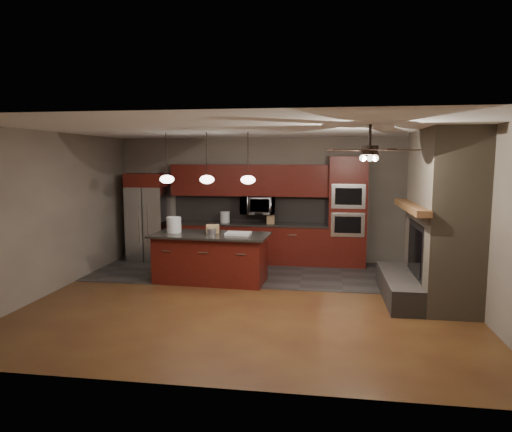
% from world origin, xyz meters
% --- Properties ---
extents(ground, '(7.00, 7.00, 0.00)m').
position_xyz_m(ground, '(0.00, 0.00, 0.00)').
color(ground, brown).
rests_on(ground, ground).
extents(ceiling, '(7.00, 6.00, 0.02)m').
position_xyz_m(ceiling, '(0.00, 0.00, 2.80)').
color(ceiling, white).
rests_on(ceiling, back_wall).
extents(back_wall, '(7.00, 0.02, 2.80)m').
position_xyz_m(back_wall, '(0.00, 3.00, 1.40)').
color(back_wall, gray).
rests_on(back_wall, ground).
extents(right_wall, '(0.02, 6.00, 2.80)m').
position_xyz_m(right_wall, '(3.50, 0.00, 1.40)').
color(right_wall, gray).
rests_on(right_wall, ground).
extents(left_wall, '(0.02, 6.00, 2.80)m').
position_xyz_m(left_wall, '(-3.50, 0.00, 1.40)').
color(left_wall, gray).
rests_on(left_wall, ground).
extents(slate_tile_patch, '(7.00, 2.40, 0.01)m').
position_xyz_m(slate_tile_patch, '(0.00, 1.80, 0.01)').
color(slate_tile_patch, '#322F2D').
rests_on(slate_tile_patch, ground).
extents(fireplace_column, '(1.30, 2.10, 2.80)m').
position_xyz_m(fireplace_column, '(3.04, 0.40, 1.30)').
color(fireplace_column, '#756854').
rests_on(fireplace_column, ground).
extents(back_cabinetry, '(3.59, 0.64, 2.20)m').
position_xyz_m(back_cabinetry, '(-0.48, 2.74, 0.89)').
color(back_cabinetry, '#56140F').
rests_on(back_cabinetry, ground).
extents(oven_tower, '(0.80, 0.63, 2.38)m').
position_xyz_m(oven_tower, '(1.70, 2.69, 1.19)').
color(oven_tower, '#56140F').
rests_on(oven_tower, ground).
extents(microwave, '(0.73, 0.41, 0.50)m').
position_xyz_m(microwave, '(-0.27, 2.75, 1.30)').
color(microwave, silver).
rests_on(microwave, back_cabinetry).
extents(refrigerator, '(0.85, 0.75, 2.00)m').
position_xyz_m(refrigerator, '(-2.80, 2.62, 1.00)').
color(refrigerator, silver).
rests_on(refrigerator, ground).
extents(kitchen_island, '(2.25, 1.12, 0.92)m').
position_xyz_m(kitchen_island, '(-0.92, 0.98, 0.46)').
color(kitchen_island, '#56140F').
rests_on(kitchen_island, ground).
extents(white_bucket, '(0.36, 0.36, 0.30)m').
position_xyz_m(white_bucket, '(-1.65, 1.05, 1.07)').
color(white_bucket, silver).
rests_on(white_bucket, kitchen_island).
extents(paint_can, '(0.21, 0.21, 0.11)m').
position_xyz_m(paint_can, '(-0.88, 0.93, 0.98)').
color(paint_can, '#A5A5AA').
rests_on(paint_can, kitchen_island).
extents(paint_tray, '(0.46, 0.33, 0.05)m').
position_xyz_m(paint_tray, '(-0.39, 0.99, 0.94)').
color(paint_tray, silver).
rests_on(paint_tray, kitchen_island).
extents(cardboard_box, '(0.28, 0.22, 0.16)m').
position_xyz_m(cardboard_box, '(-0.91, 1.11, 1.00)').
color(cardboard_box, tan).
rests_on(cardboard_box, kitchen_island).
extents(counter_bucket, '(0.22, 0.22, 0.24)m').
position_xyz_m(counter_bucket, '(-1.01, 2.70, 1.02)').
color(counter_bucket, silver).
rests_on(counter_bucket, back_cabinetry).
extents(counter_box, '(0.19, 0.16, 0.19)m').
position_xyz_m(counter_box, '(0.03, 2.65, 0.99)').
color(counter_box, '#99754F').
rests_on(counter_box, back_cabinetry).
extents(pendant_left, '(0.26, 0.26, 0.92)m').
position_xyz_m(pendant_left, '(-1.65, 0.70, 1.96)').
color(pendant_left, black).
rests_on(pendant_left, ceiling).
extents(pendant_center, '(0.26, 0.26, 0.92)m').
position_xyz_m(pendant_center, '(-0.90, 0.70, 1.96)').
color(pendant_center, black).
rests_on(pendant_center, ceiling).
extents(pendant_right, '(0.26, 0.26, 0.92)m').
position_xyz_m(pendant_right, '(-0.15, 0.70, 1.96)').
color(pendant_right, black).
rests_on(pendant_right, ceiling).
extents(ceiling_fan, '(1.27, 1.33, 0.41)m').
position_xyz_m(ceiling_fan, '(1.80, -0.80, 2.46)').
color(ceiling_fan, black).
rests_on(ceiling_fan, ceiling).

